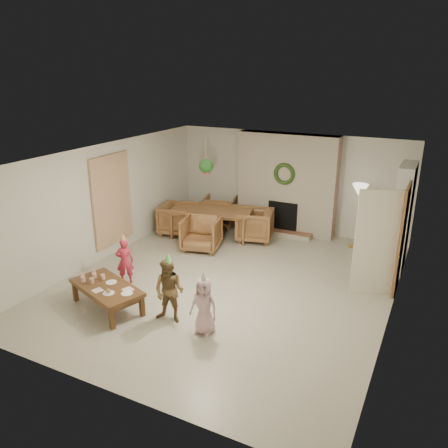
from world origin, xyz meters
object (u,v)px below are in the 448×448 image
Objects in this scene: child_red at (125,261)px; child_pink at (204,306)px; child_plaid at (169,291)px; dining_table at (211,223)px; dining_chair_right at (255,225)px; dining_chair_near at (201,234)px; dining_chair_left at (178,219)px; dining_chair_far at (220,211)px; coffee_table_top at (106,287)px.

child_red is 0.97× the size of child_pink.
child_red is at bearing 158.13° from child_pink.
child_plaid reaches higher than child_red.
dining_chair_right is at bearing 0.00° from dining_table.
dining_chair_near is (0.20, -0.85, 0.04)m from dining_table.
dining_chair_left reaches higher than dining_table.
child_pink is (2.22, -0.83, 0.01)m from child_red.
dining_chair_far is at bearing -128.66° from dining_chair_right.
dining_chair_near is 1.00× the size of dining_chair_right.
dining_chair_far is 0.60× the size of coffee_table_top.
dining_table is 3.94m from coffee_table_top.
child_pink is (2.78, -3.63, 0.09)m from dining_chair_left.
dining_table reaches higher than coffee_table_top.
coffee_table_top is at bearing -178.28° from child_pink.
child_plaid is (0.20, -4.04, 0.16)m from dining_chair_right.
dining_table is at bearing 102.68° from child_plaid.
dining_chair_right is (1.91, 0.45, 0.00)m from dining_chair_left.
dining_chair_near is 2.21m from child_red.
dining_chair_right is at bearing -147.86° from child_red.
dining_chair_near is 3.09m from coffee_table_top.
dining_table is at bearing -90.00° from dining_chair_right.
dining_table is 2.17× the size of child_red.
dining_chair_right is (1.26, -0.60, 0.00)m from dining_chair_far.
child_pink is at bearing -76.53° from dining_table.
dining_chair_near is at bearing -90.00° from dining_table.
dining_chair_near is 3.13m from child_plaid.
dining_chair_near is at bearing -51.34° from dining_chair_right.
dining_chair_near and dining_chair_left have the same top height.
child_red is at bearing 75.49° from dining_chair_far.
dining_chair_right reaches higher than dining_table.
dining_chair_left is 1.97m from dining_chair_right.
child_plaid reaches higher than coffee_table_top.
coffee_table_top is 0.99m from child_red.
dining_chair_right is 4.31m from coffee_table_top.
child_pink is (1.93, -3.84, 0.12)m from dining_table.
child_plaid is 0.68m from child_pink.
child_pink is (1.88, 0.10, 0.07)m from coffee_table_top.
coffee_table_top is at bearing -102.49° from dining_table.
dining_chair_far is at bearing 101.76° from child_plaid.
dining_table is at bearing 110.54° from coffee_table_top.
dining_table is 3.02m from child_red.
dining_chair_near is 0.60× the size of coffee_table_top.
dining_chair_left is 4.16m from child_plaid.
dining_table is at bearing 90.00° from dining_chair_near.
dining_table is 0.88m from dining_chair_left.
coffee_table_top is at bearing -179.66° from dining_chair_left.
child_pink is at bearing -155.83° from dining_chair_left.
child_red is (-0.48, -2.15, 0.07)m from dining_chair_near.
dining_chair_near is at bearing 104.11° from child_plaid.
dining_chair_far reaches higher than coffee_table_top.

